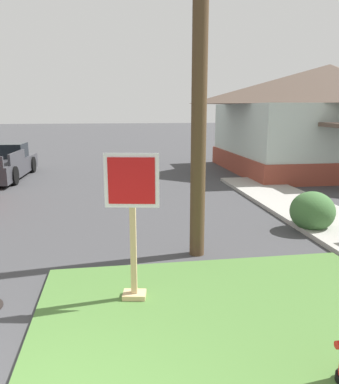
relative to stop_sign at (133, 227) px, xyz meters
The scene contains 5 objects.
grass_corner_patch 2.10m from the stop_sign, 36.47° to the right, with size 5.72×4.66×0.08m, color #477033.
stop_sign is the anchor object (origin of this frame).
pickup_truck_charcoal 13.09m from the stop_sign, 112.82° to the left, with size 2.24×5.36×1.48m.
corner_house 15.75m from the stop_sign, 49.69° to the left, with size 9.69×9.16×5.09m.
shrub_by_curb 5.59m from the stop_sign, 32.71° to the left, with size 1.10×1.10×1.00m, color #3D6736.
Camera 1 is at (0.87, -2.91, 3.02)m, focal length 35.63 mm.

